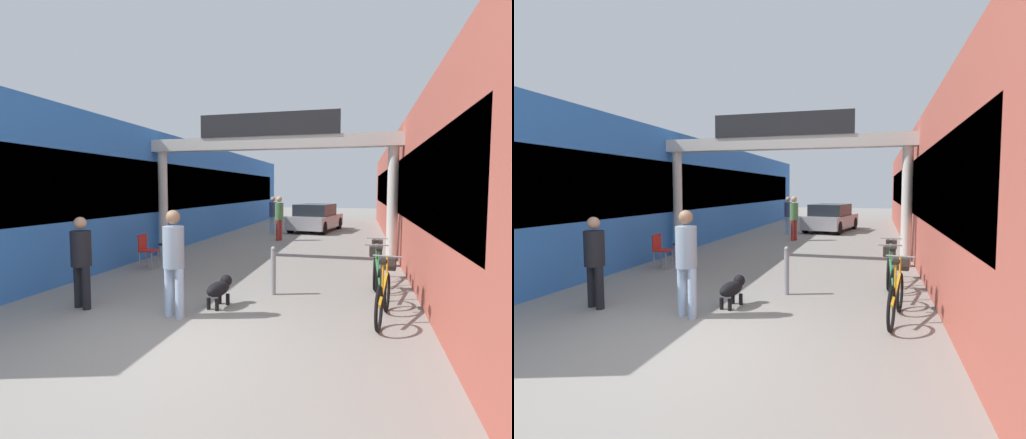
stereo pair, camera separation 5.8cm
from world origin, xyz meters
The scene contains 16 objects.
ground_plane centered at (0.00, 0.00, 0.00)m, with size 80.00×80.00×0.00m, color gray.
storefront_left centered at (-5.09, 11.00, 1.93)m, with size 3.00×26.00×3.86m.
storefront_right centered at (5.09, 11.00, 1.93)m, with size 3.00×26.00×3.86m.
arcade_sign_gateway centered at (0.00, 6.57, 2.96)m, with size 7.40×0.47×4.18m.
pedestrian_with_dog centered at (-0.35, 1.22, 0.99)m, with size 0.43×0.43×1.73m.
pedestrian_companion centered at (-2.10, 1.24, 0.90)m, with size 0.43×0.43×1.59m.
pedestrian_carrying_crate centered at (-0.61, 11.09, 1.02)m, with size 0.42×0.42×1.78m.
pedestrian_elderly_walking centered at (-1.36, 13.36, 0.98)m, with size 0.47×0.47×1.72m.
dog_on_leash centered at (0.17, 1.95, 0.32)m, with size 0.39×0.73×0.52m.
bicycle_orange_nearest centered at (2.92, 1.97, 0.44)m, with size 0.47×1.67×0.98m.
bicycle_green_second centered at (2.87, 3.30, 0.44)m, with size 0.46×1.69×0.98m.
bicycle_silver_third centered at (2.89, 4.44, 0.44)m, with size 0.46×1.69×0.98m.
bollard_post_metal centered at (0.91, 2.96, 0.48)m, with size 0.10×0.10×0.95m.
cafe_chair_red_nearer centered at (-2.85, 4.67, 0.54)m, with size 0.41×0.41×0.89m.
cafe_chair_black_farther centered at (-2.78, 5.82, 0.54)m, with size 0.55×0.55×0.89m.
parked_car_silver centered at (0.40, 15.17, 0.64)m, with size 2.46×4.25×1.33m.
Camera 2 is at (2.59, -4.54, 2.06)m, focal length 28.00 mm.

